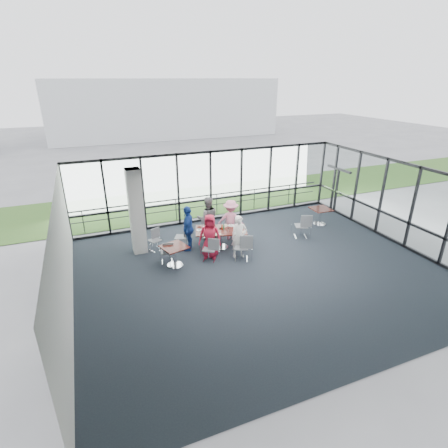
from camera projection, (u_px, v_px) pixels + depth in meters
name	position (u px, v px, depth m)	size (l,w,h in m)	color
floor	(261.00, 270.00, 11.98)	(12.00, 10.00, 0.02)	#212832
ceiling	(266.00, 180.00, 10.73)	(12.00, 10.00, 0.04)	white
wall_left	(63.00, 261.00, 9.27)	(0.10, 10.00, 3.20)	silver
wall_front	(380.00, 318.00, 7.08)	(12.00, 0.10, 3.20)	silver
curtain_wall_back	(211.00, 186.00, 15.62)	(12.00, 0.10, 3.20)	white
curtain_wall_right	(402.00, 204.00, 13.43)	(0.10, 10.00, 3.20)	white
exit_door	(336.00, 191.00, 16.85)	(0.12, 1.60, 2.10)	black
structural_column	(136.00, 212.00, 12.67)	(0.50, 0.50, 3.20)	silver
apron	(182.00, 190.00, 20.52)	(80.00, 70.00, 0.02)	slate
grass_strip	(192.00, 200.00, 18.80)	(80.00, 5.00, 0.01)	#336027
hangar_main	(162.00, 107.00, 39.52)	(24.00, 10.00, 6.00)	silver
guard_rail	(207.00, 205.00, 16.56)	(0.06, 0.06, 12.00)	#2D2D33
main_table	(221.00, 233.00, 13.34)	(2.15, 1.60, 0.75)	#33100D
side_table_left	(174.00, 250.00, 12.03)	(1.02, 1.02, 0.75)	#33100D
side_table_right	(321.00, 211.00, 15.48)	(0.86, 0.86, 0.75)	#33100D
diner_near_left	(210.00, 236.00, 12.54)	(0.81, 0.53, 1.66)	#AF1731
diner_near_right	(239.00, 237.00, 12.58)	(0.58, 0.43, 1.60)	white
diner_far_left	(208.00, 218.00, 13.96)	(0.88, 0.54, 1.80)	slate
diner_far_right	(231.00, 220.00, 14.01)	(1.07, 0.55, 1.65)	pink
diner_end	(188.00, 228.00, 13.12)	(1.03, 0.56, 1.75)	navy
chair_main_nl	(209.00, 249.00, 12.45)	(0.44, 0.44, 0.89)	slate
chair_main_nr	(241.00, 247.00, 12.49)	(0.48, 0.48, 0.99)	slate
chair_main_fl	(208.00, 228.00, 14.24)	(0.41, 0.41, 0.84)	slate
chair_main_fr	(233.00, 226.00, 14.34)	(0.45, 0.45, 0.93)	slate
chair_main_end	(181.00, 237.00, 13.32)	(0.46, 0.46, 0.94)	slate
chair_spare_la	(166.00, 252.00, 12.36)	(0.39, 0.39, 0.80)	slate
chair_spare_lb	(155.00, 240.00, 13.23)	(0.39, 0.39, 0.81)	slate
chair_spare_r	(301.00, 226.00, 14.27)	(0.49, 0.49, 1.00)	slate
plate_nl	(208.00, 233.00, 12.96)	(0.26, 0.26, 0.01)	white
plate_nr	(236.00, 233.00, 12.98)	(0.27, 0.27, 0.01)	white
plate_fl	(207.00, 227.00, 13.52)	(0.28, 0.28, 0.01)	white
plate_fr	(231.00, 225.00, 13.65)	(0.27, 0.27, 0.01)	white
plate_end	(200.00, 230.00, 13.24)	(0.23, 0.23, 0.01)	white
tumbler_a	(214.00, 230.00, 13.06)	(0.07, 0.07, 0.14)	white
tumbler_b	(228.00, 230.00, 13.11)	(0.07, 0.07, 0.13)	white
tumbler_c	(223.00, 226.00, 13.44)	(0.07, 0.07, 0.14)	white
tumbler_d	(204.00, 231.00, 13.05)	(0.07, 0.07, 0.14)	white
menu_a	(217.00, 234.00, 12.90)	(0.30, 0.21, 0.00)	silver
menu_b	(242.00, 232.00, 13.10)	(0.29, 0.20, 0.00)	silver
menu_c	(225.00, 226.00, 13.64)	(0.32, 0.22, 0.00)	silver
condiment_caddy	(221.00, 228.00, 13.37)	(0.10, 0.07, 0.04)	black
ketchup_bottle	(222.00, 227.00, 13.30)	(0.06, 0.06, 0.18)	#B32306
green_bottle	(224.00, 227.00, 13.27)	(0.05, 0.05, 0.20)	#27773C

